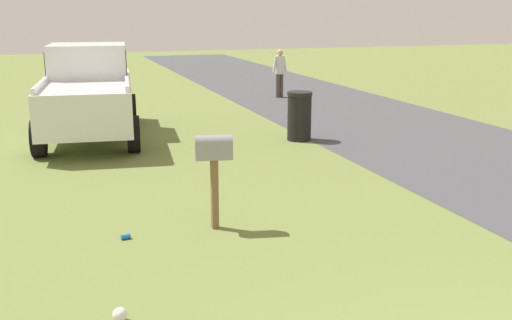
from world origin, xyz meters
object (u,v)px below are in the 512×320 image
(mailbox, at_px, (214,155))
(pedestrian, at_px, (280,70))
(pickup_truck, at_px, (89,89))
(trash_bin, at_px, (299,116))

(mailbox, relative_size, pedestrian, 0.81)
(pickup_truck, bearing_deg, mailbox, -163.91)
(mailbox, relative_size, pickup_truck, 0.25)
(mailbox, distance_m, pedestrian, 12.49)
(mailbox, height_order, pedestrian, pedestrian)
(trash_bin, xyz_separation_m, pedestrian, (6.48, -1.96, 0.36))
(mailbox, height_order, trash_bin, mailbox)
(pickup_truck, relative_size, pedestrian, 3.28)
(pickup_truck, height_order, trash_bin, pickup_truck)
(mailbox, bearing_deg, pickup_truck, 20.94)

